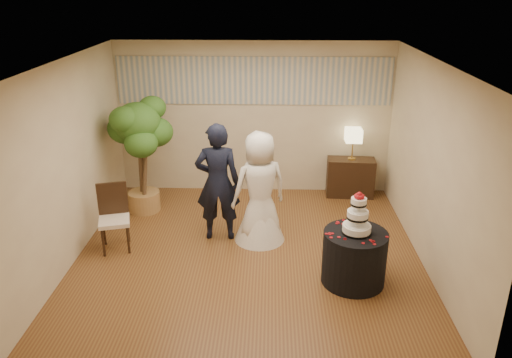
{
  "coord_description": "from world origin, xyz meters",
  "views": [
    {
      "loc": [
        0.31,
        -6.4,
        3.78
      ],
      "look_at": [
        0.1,
        0.4,
        1.05
      ],
      "focal_mm": 35.0,
      "sensor_mm": 36.0,
      "label": 1
    }
  ],
  "objects_px": {
    "cake_table": "(354,257)",
    "bride": "(260,188)",
    "console": "(350,177)",
    "side_chair": "(114,219)",
    "wedding_cake": "(358,213)",
    "ficus_tree": "(140,156)",
    "table_lamp": "(353,144)",
    "groom": "(218,182)"
  },
  "relations": [
    {
      "from": "wedding_cake",
      "to": "bride",
      "type": "bearing_deg",
      "value": 138.24
    },
    {
      "from": "groom",
      "to": "ficus_tree",
      "type": "bearing_deg",
      "value": -36.5
    },
    {
      "from": "cake_table",
      "to": "table_lamp",
      "type": "distance_m",
      "value": 2.99
    },
    {
      "from": "wedding_cake",
      "to": "table_lamp",
      "type": "relative_size",
      "value": 0.99
    },
    {
      "from": "wedding_cake",
      "to": "console",
      "type": "distance_m",
      "value": 2.99
    },
    {
      "from": "cake_table",
      "to": "side_chair",
      "type": "distance_m",
      "value": 3.5
    },
    {
      "from": "groom",
      "to": "console",
      "type": "relative_size",
      "value": 2.15
    },
    {
      "from": "cake_table",
      "to": "ficus_tree",
      "type": "bearing_deg",
      "value": 147.26
    },
    {
      "from": "bride",
      "to": "table_lamp",
      "type": "relative_size",
      "value": 3.0
    },
    {
      "from": "groom",
      "to": "wedding_cake",
      "type": "bearing_deg",
      "value": 145.14
    },
    {
      "from": "wedding_cake",
      "to": "side_chair",
      "type": "height_order",
      "value": "wedding_cake"
    },
    {
      "from": "console",
      "to": "side_chair",
      "type": "height_order",
      "value": "side_chair"
    },
    {
      "from": "wedding_cake",
      "to": "console",
      "type": "xyz_separation_m",
      "value": [
        0.37,
        2.9,
        -0.66
      ]
    },
    {
      "from": "cake_table",
      "to": "console",
      "type": "xyz_separation_m",
      "value": [
        0.37,
        2.9,
        -0.01
      ]
    },
    {
      "from": "console",
      "to": "side_chair",
      "type": "bearing_deg",
      "value": -147.78
    },
    {
      "from": "groom",
      "to": "ficus_tree",
      "type": "height_order",
      "value": "ficus_tree"
    },
    {
      "from": "table_lamp",
      "to": "ficus_tree",
      "type": "height_order",
      "value": "ficus_tree"
    },
    {
      "from": "bride",
      "to": "console",
      "type": "relative_size",
      "value": 2.01
    },
    {
      "from": "wedding_cake",
      "to": "console",
      "type": "relative_size",
      "value": 0.67
    },
    {
      "from": "wedding_cake",
      "to": "side_chair",
      "type": "relative_size",
      "value": 0.58
    },
    {
      "from": "cake_table",
      "to": "bride",
      "type": "bearing_deg",
      "value": 138.24
    },
    {
      "from": "table_lamp",
      "to": "side_chair",
      "type": "distance_m",
      "value": 4.37
    },
    {
      "from": "wedding_cake",
      "to": "console",
      "type": "bearing_deg",
      "value": 82.74
    },
    {
      "from": "ficus_tree",
      "to": "side_chair",
      "type": "bearing_deg",
      "value": -94.19
    },
    {
      "from": "console",
      "to": "side_chair",
      "type": "xyz_separation_m",
      "value": [
        -3.78,
        -2.12,
        0.14
      ]
    },
    {
      "from": "console",
      "to": "ficus_tree",
      "type": "relative_size",
      "value": 0.42
    },
    {
      "from": "bride",
      "to": "ficus_tree",
      "type": "xyz_separation_m",
      "value": [
        -2.04,
        0.99,
        0.15
      ]
    },
    {
      "from": "cake_table",
      "to": "console",
      "type": "relative_size",
      "value": 0.97
    },
    {
      "from": "groom",
      "to": "bride",
      "type": "bearing_deg",
      "value": 171.99
    },
    {
      "from": "console",
      "to": "wedding_cake",
      "type": "bearing_deg",
      "value": -94.34
    },
    {
      "from": "cake_table",
      "to": "side_chair",
      "type": "xyz_separation_m",
      "value": [
        -3.42,
        0.77,
        0.13
      ]
    },
    {
      "from": "table_lamp",
      "to": "ficus_tree",
      "type": "distance_m",
      "value": 3.76
    },
    {
      "from": "groom",
      "to": "wedding_cake",
      "type": "height_order",
      "value": "groom"
    },
    {
      "from": "bride",
      "to": "wedding_cake",
      "type": "distance_m",
      "value": 1.72
    },
    {
      "from": "cake_table",
      "to": "groom",
      "type": "bearing_deg",
      "value": 147.96
    },
    {
      "from": "groom",
      "to": "bride",
      "type": "height_order",
      "value": "groom"
    },
    {
      "from": "bride",
      "to": "cake_table",
      "type": "height_order",
      "value": "bride"
    },
    {
      "from": "wedding_cake",
      "to": "ficus_tree",
      "type": "relative_size",
      "value": 0.28
    },
    {
      "from": "wedding_cake",
      "to": "ficus_tree",
      "type": "xyz_separation_m",
      "value": [
        -3.32,
        2.13,
        -0.01
      ]
    },
    {
      "from": "bride",
      "to": "console",
      "type": "xyz_separation_m",
      "value": [
        1.65,
        1.76,
        -0.51
      ]
    },
    {
      "from": "groom",
      "to": "console",
      "type": "bearing_deg",
      "value": -146.18
    },
    {
      "from": "console",
      "to": "ficus_tree",
      "type": "xyz_separation_m",
      "value": [
        -3.68,
        -0.76,
        0.66
      ]
    }
  ]
}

